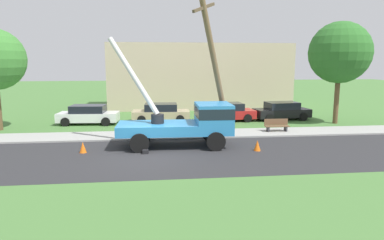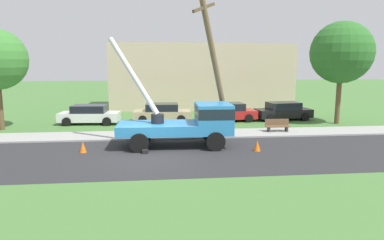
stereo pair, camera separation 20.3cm
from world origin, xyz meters
name	(u,v)px [view 1 (the left image)]	position (x,y,z in m)	size (l,w,h in m)	color
ground_plane	(151,118)	(0.00, 12.00, 0.00)	(120.00, 120.00, 0.00)	#477538
road_asphalt	(150,156)	(0.00, 0.00, 0.00)	(80.00, 7.10, 0.01)	#2B2B2D
sidewalk_strip	(150,135)	(0.00, 4.83, 0.05)	(80.00, 2.56, 0.10)	#9E9E99
utility_truck	(190,121)	(2.21, 1.95, 1.41)	(6.76, 3.21, 5.98)	#2D84C6
leaning_utility_pole	(215,65)	(3.79, 3.15, 4.41)	(2.82, 2.60, 8.62)	brown
traffic_cone_ahead	(257,146)	(5.60, 0.46, 0.28)	(0.36, 0.36, 0.56)	orange
traffic_cone_behind	(83,147)	(-3.41, 1.07, 0.28)	(0.36, 0.36, 0.56)	orange
parked_sedan_white	(88,115)	(-4.64, 9.61, 0.71)	(4.52, 2.22, 1.42)	silver
parked_sedan_tan	(161,113)	(0.79, 10.00, 0.71)	(4.46, 2.12, 1.42)	tan
parked_sedan_red	(226,112)	(5.93, 9.75, 0.71)	(4.53, 2.25, 1.42)	#B21E1E
parked_sedan_black	(282,111)	(10.53, 9.94, 0.71)	(4.55, 2.29, 1.42)	black
park_bench	(277,126)	(8.27, 4.89, 0.46)	(1.60, 0.45, 0.90)	brown
roadside_tree_far	(340,53)	(13.94, 7.79, 5.28)	(4.52, 4.52, 7.56)	brown
lowrise_building_backdrop	(199,76)	(4.94, 18.79, 3.20)	(18.00, 6.00, 6.40)	#C6B293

